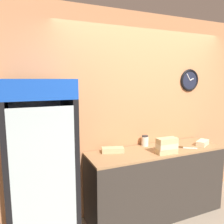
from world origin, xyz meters
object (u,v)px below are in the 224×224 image
object	(u,v)px
sandwich_flat_left	(203,143)
sandwich_flat_right	(113,150)
sandwich_stack_top	(167,141)
condiment_jar	(145,141)
beverage_cooler	(40,161)
sandwich_stack_bottom	(167,151)
chefs_knife	(182,147)
sandwich_stack_middle	(167,146)

from	to	relation	value
sandwich_flat_left	sandwich_flat_right	xyz separation A→B (m)	(-1.28, 0.21, -0.00)
sandwich_stack_top	condiment_jar	world-z (taller)	sandwich_stack_top
beverage_cooler	sandwich_flat_right	size ratio (longest dim) A/B	6.09
sandwich_flat_right	beverage_cooler	bearing A→B (deg)	-169.91
sandwich_stack_top	sandwich_stack_bottom	bearing A→B (deg)	0.00
chefs_knife	condiment_jar	distance (m)	0.50
sandwich_stack_middle	sandwich_flat_right	world-z (taller)	sandwich_stack_middle
sandwich_stack_top	sandwich_flat_left	distance (m)	0.70
sandwich_stack_bottom	condiment_jar	distance (m)	0.39
beverage_cooler	sandwich_flat_right	distance (m)	0.90
beverage_cooler	chefs_knife	bearing A→B (deg)	-1.29
beverage_cooler	chefs_knife	world-z (taller)	beverage_cooler
sandwich_flat_right	sandwich_stack_middle	bearing A→B (deg)	-26.56
sandwich_flat_right	condiment_jar	distance (m)	0.53
sandwich_stack_middle	sandwich_flat_left	distance (m)	0.69
sandwich_stack_top	beverage_cooler	bearing A→B (deg)	174.54
beverage_cooler	sandwich_stack_bottom	size ratio (longest dim) A/B	6.74
sandwich_stack_bottom	sandwich_flat_left	xyz separation A→B (m)	(0.68, 0.09, 0.00)
beverage_cooler	sandwich_flat_right	xyz separation A→B (m)	(0.89, 0.16, -0.05)
sandwich_stack_bottom	sandwich_stack_middle	bearing A→B (deg)	180.00
sandwich_stack_bottom	chefs_knife	bearing A→B (deg)	16.80
sandwich_stack_top	sandwich_flat_left	world-z (taller)	sandwich_stack_top
beverage_cooler	sandwich_stack_bottom	xyz separation A→B (m)	(1.49, -0.14, -0.05)
sandwich_stack_middle	chefs_knife	xyz separation A→B (m)	(0.33, 0.10, -0.09)
chefs_knife	sandwich_stack_middle	bearing A→B (deg)	-163.20
sandwich_flat_right	condiment_jar	xyz separation A→B (m)	(0.52, 0.08, 0.04)
sandwich_stack_top	chefs_knife	xyz separation A→B (m)	(0.33, 0.10, -0.16)
sandwich_stack_top	condiment_jar	size ratio (longest dim) A/B	1.80
sandwich_stack_middle	chefs_knife	distance (m)	0.36
chefs_knife	sandwich_stack_top	bearing A→B (deg)	-163.20
sandwich_stack_middle	chefs_knife	world-z (taller)	sandwich_stack_middle
chefs_knife	sandwich_flat_right	bearing A→B (deg)	167.98
beverage_cooler	sandwich_stack_top	distance (m)	1.50
sandwich_stack_bottom	sandwich_stack_top	size ratio (longest dim) A/B	1.03
sandwich_stack_middle	sandwich_flat_left	bearing A→B (deg)	7.32
sandwich_stack_middle	sandwich_flat_right	xyz separation A→B (m)	(-0.60, 0.30, -0.07)
sandwich_stack_bottom	chefs_knife	world-z (taller)	sandwich_stack_bottom
sandwich_stack_bottom	chefs_knife	distance (m)	0.35
sandwich_stack_top	sandwich_flat_right	xyz separation A→B (m)	(-0.60, 0.30, -0.13)
sandwich_flat_left	condiment_jar	world-z (taller)	condiment_jar
sandwich_flat_right	chefs_knife	size ratio (longest dim) A/B	1.08
sandwich_stack_bottom	sandwich_stack_middle	distance (m)	0.07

